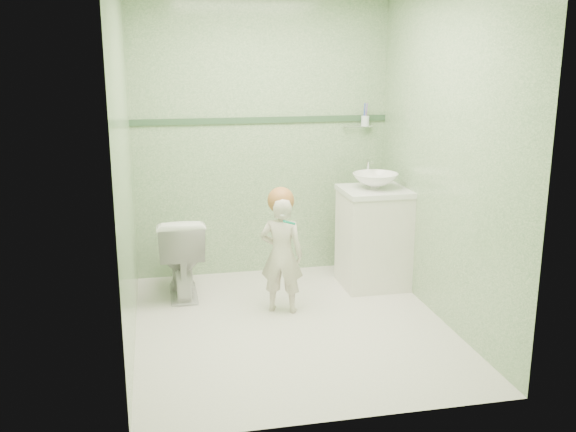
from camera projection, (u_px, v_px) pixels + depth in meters
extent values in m
plane|color=beige|center=(292.00, 326.00, 4.65)|extent=(2.50, 2.50, 0.00)
cube|color=#7AA575|center=(262.00, 137.00, 5.53)|extent=(2.20, 0.04, 2.40)
cube|color=#7AA575|center=(346.00, 202.00, 3.16)|extent=(2.20, 0.04, 2.40)
cube|color=#7AA575|center=(124.00, 167.00, 4.13)|extent=(0.04, 2.50, 2.40)
cube|color=#7AA575|center=(445.00, 156.00, 4.57)|extent=(0.04, 2.50, 2.40)
cube|color=#345337|center=(262.00, 120.00, 5.49)|extent=(2.20, 0.02, 0.05)
cube|color=silver|center=(373.00, 239.00, 5.38)|extent=(0.52, 0.50, 0.80)
cube|color=white|center=(375.00, 191.00, 5.28)|extent=(0.54, 0.52, 0.04)
imported|color=white|center=(375.00, 181.00, 5.25)|extent=(0.37, 0.37, 0.13)
cylinder|color=silver|center=(368.00, 170.00, 5.43)|extent=(0.03, 0.03, 0.18)
cylinder|color=silver|center=(370.00, 161.00, 5.36)|extent=(0.02, 0.12, 0.02)
cylinder|color=silver|center=(358.00, 127.00, 5.63)|extent=(0.26, 0.02, 0.02)
cylinder|color=silver|center=(365.00, 121.00, 5.61)|extent=(0.07, 0.07, 0.09)
cylinder|color=#3240BE|center=(364.00, 113.00, 5.59)|extent=(0.01, 0.01, 0.17)
cylinder|color=#DF474E|center=(366.00, 113.00, 5.61)|extent=(0.01, 0.01, 0.17)
cylinder|color=#7C59C4|center=(366.00, 113.00, 5.59)|extent=(0.01, 0.01, 0.17)
imported|color=white|center=(181.00, 255.00, 5.18)|extent=(0.37, 0.65, 0.66)
imported|color=beige|center=(282.00, 255.00, 4.82)|extent=(0.38, 0.32, 0.89)
sphere|color=#9E6232|center=(281.00, 200.00, 4.74)|extent=(0.20, 0.20, 0.20)
cylinder|color=#0D9572|center=(289.00, 223.00, 4.61)|extent=(0.11, 0.11, 0.06)
cube|color=white|center=(282.00, 215.00, 4.66)|extent=(0.03, 0.03, 0.02)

